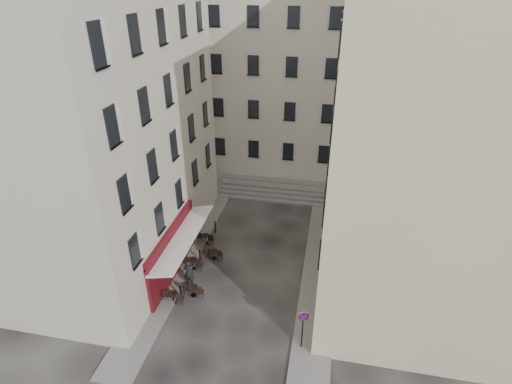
% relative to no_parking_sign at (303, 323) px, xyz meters
% --- Properties ---
extents(ground, '(90.00, 90.00, 0.00)m').
position_rel_no_parking_sign_xyz_m(ground, '(-3.98, 3.19, -1.79)').
color(ground, black).
rests_on(ground, ground).
extents(sidewalk_left, '(2.00, 22.00, 0.12)m').
position_rel_no_parking_sign_xyz_m(sidewalk_left, '(-8.48, 7.19, -1.73)').
color(sidewalk_left, slate).
rests_on(sidewalk_left, ground).
extents(sidewalk_right, '(2.00, 18.00, 0.12)m').
position_rel_no_parking_sign_xyz_m(sidewalk_right, '(0.52, 6.19, -1.73)').
color(sidewalk_right, slate).
rests_on(sidewalk_right, ground).
extents(building_left, '(12.20, 16.20, 20.60)m').
position_rel_no_parking_sign_xyz_m(building_left, '(-14.48, 6.19, 8.52)').
color(building_left, beige).
rests_on(building_left, ground).
extents(building_right, '(12.20, 14.20, 18.60)m').
position_rel_no_parking_sign_xyz_m(building_right, '(6.52, 6.69, 7.52)').
color(building_right, beige).
rests_on(building_right, ground).
extents(building_back, '(18.20, 10.20, 18.60)m').
position_rel_no_parking_sign_xyz_m(building_back, '(-4.98, 22.19, 7.52)').
color(building_back, beige).
rests_on(building_back, ground).
extents(cafe_storefront, '(1.74, 7.30, 3.50)m').
position_rel_no_parking_sign_xyz_m(cafe_storefront, '(-8.29, 4.19, 0.08)').
color(cafe_storefront, '#450910').
rests_on(cafe_storefront, ground).
extents(stone_steps, '(9.00, 3.15, 0.80)m').
position_rel_no_parking_sign_xyz_m(stone_steps, '(-3.98, 15.76, -1.39)').
color(stone_steps, slate).
rests_on(stone_steps, ground).
extents(bollard_near, '(0.12, 0.12, 0.98)m').
position_rel_no_parking_sign_xyz_m(bollard_near, '(-7.23, 2.19, -1.27)').
color(bollard_near, black).
rests_on(bollard_near, ground).
extents(bollard_mid, '(0.12, 0.12, 0.98)m').
position_rel_no_parking_sign_xyz_m(bollard_mid, '(-7.23, 5.69, -1.27)').
color(bollard_mid, black).
rests_on(bollard_mid, ground).
extents(bollard_far, '(0.12, 0.12, 0.98)m').
position_rel_no_parking_sign_xyz_m(bollard_far, '(-7.23, 9.19, -1.27)').
color(bollard_far, black).
rests_on(bollard_far, ground).
extents(no_parking_sign, '(0.56, 0.21, 2.53)m').
position_rel_no_parking_sign_xyz_m(no_parking_sign, '(0.00, 0.00, 0.00)').
color(no_parking_sign, black).
rests_on(no_parking_sign, ground).
extents(bistro_table_a, '(1.22, 0.57, 0.86)m').
position_rel_no_parking_sign_xyz_m(bistro_table_a, '(-7.57, 1.84, -1.35)').
color(bistro_table_a, black).
rests_on(bistro_table_a, ground).
extents(bistro_table_b, '(1.23, 0.57, 0.86)m').
position_rel_no_parking_sign_xyz_m(bistro_table_b, '(-6.60, 2.59, -1.35)').
color(bistro_table_b, black).
rests_on(bistro_table_b, ground).
extents(bistro_table_c, '(1.34, 0.63, 0.95)m').
position_rel_no_parking_sign_xyz_m(bistro_table_c, '(-7.46, 4.92, -1.31)').
color(bistro_table_c, black).
rests_on(bistro_table_c, ground).
extents(bistro_table_d, '(1.17, 0.55, 0.82)m').
position_rel_no_parking_sign_xyz_m(bistro_table_d, '(-6.41, 6.18, -1.37)').
color(bistro_table_d, black).
rests_on(bistro_table_d, ground).
extents(bistro_table_e, '(1.20, 0.56, 0.84)m').
position_rel_no_parking_sign_xyz_m(bistro_table_e, '(-7.50, 7.77, -1.36)').
color(bistro_table_e, black).
rests_on(bistro_table_e, ground).
extents(pedestrian, '(0.66, 0.44, 1.78)m').
position_rel_no_parking_sign_xyz_m(pedestrian, '(-7.18, 3.47, -0.90)').
color(pedestrian, black).
rests_on(pedestrian, ground).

